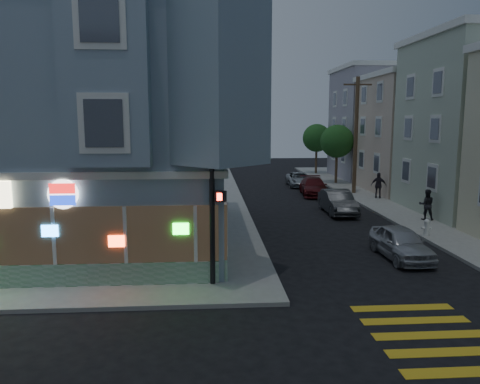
{
  "coord_description": "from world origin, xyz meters",
  "views": [
    {
      "loc": [
        0.45,
        -11.95,
        5.85
      ],
      "look_at": [
        1.75,
        6.82,
        2.95
      ],
      "focal_mm": 35.0,
      "sensor_mm": 36.0,
      "label": 1
    }
  ],
  "objects": [
    {
      "name": "pedestrian_a",
      "position": [
        13.0,
        13.72,
        1.04
      ],
      "size": [
        1.01,
        0.87,
        1.77
      ],
      "primitive_type": "imported",
      "rotation": [
        0.0,
        0.0,
        2.88
      ],
      "color": "black",
      "rests_on": "sidewalk_ne"
    },
    {
      "name": "parked_car_d",
      "position": [
        8.6,
        29.0,
        0.62
      ],
      "size": [
        2.24,
        4.53,
        1.23
      ],
      "primitive_type": "imported",
      "rotation": [
        0.0,
        0.0,
        -0.04
      ],
      "color": "#9FA6AA",
      "rests_on": "ground"
    },
    {
      "name": "row_house_c",
      "position": [
        19.5,
        25.0,
        4.65
      ],
      "size": [
        12.0,
        8.6,
        9.0
      ],
      "primitive_type": "cube",
      "color": "#C6AF99",
      "rests_on": "sidewalk_ne"
    },
    {
      "name": "street_tree_far",
      "position": [
        12.2,
        38.0,
        3.94
      ],
      "size": [
        3.0,
        3.0,
        5.3
      ],
      "color": "#4C3826",
      "rests_on": "sidewalk_ne"
    },
    {
      "name": "fire_hydrant",
      "position": [
        11.3,
        10.09,
        0.59
      ],
      "size": [
        0.48,
        0.28,
        0.84
      ],
      "color": "white",
      "rests_on": "sidewalk_ne"
    },
    {
      "name": "parked_car_b",
      "position": [
        8.6,
        16.55,
        0.74
      ],
      "size": [
        1.62,
        4.53,
        1.49
      ],
      "primitive_type": "imported",
      "rotation": [
        0.0,
        0.0,
        -0.01
      ],
      "color": "#37393C",
      "rests_on": "ground"
    },
    {
      "name": "pedestrian_b",
      "position": [
        13.0,
        21.34,
        1.09
      ],
      "size": [
        1.2,
        0.84,
        1.88
      ],
      "primitive_type": "imported",
      "rotation": [
        0.0,
        0.0,
        2.76
      ],
      "color": "#26232B",
      "rests_on": "sidewalk_ne"
    },
    {
      "name": "utility_pole",
      "position": [
        12.0,
        24.0,
        4.8
      ],
      "size": [
        2.2,
        0.3,
        9.0
      ],
      "color": "#4C3826",
      "rests_on": "sidewalk_ne"
    },
    {
      "name": "row_house_d",
      "position": [
        19.5,
        34.0,
        5.4
      ],
      "size": [
        12.0,
        8.6,
        10.5
      ],
      "primitive_type": "cube",
      "color": "gray",
      "rests_on": "sidewalk_ne"
    },
    {
      "name": "parked_car_c",
      "position": [
        8.71,
        23.8,
        0.69
      ],
      "size": [
        2.35,
        4.9,
        1.38
      ],
      "primitive_type": "imported",
      "rotation": [
        0.0,
        0.0,
        -0.09
      ],
      "color": "#511215",
      "rests_on": "ground"
    },
    {
      "name": "corner_building",
      "position": [
        -6.0,
        10.98,
        5.82
      ],
      "size": [
        14.6,
        14.6,
        11.4
      ],
      "color": "gray",
      "rests_on": "sidewalk_nw"
    },
    {
      "name": "sidewalk_nw",
      "position": [
        -13.5,
        23.0,
        0.07
      ],
      "size": [
        33.0,
        42.0,
        0.15
      ],
      "primitive_type": "cube",
      "color": "gray",
      "rests_on": "ground"
    },
    {
      "name": "traffic_signal",
      "position": [
        0.61,
        3.76,
        4.02
      ],
      "size": [
        0.72,
        0.64,
        5.72
      ],
      "rotation": [
        0.0,
        0.0,
        -0.33
      ],
      "color": "black",
      "rests_on": "sidewalk_nw"
    },
    {
      "name": "parked_car_a",
      "position": [
        8.62,
        6.85,
        0.69
      ],
      "size": [
        1.72,
        4.07,
        1.37
      ],
      "primitive_type": "imported",
      "rotation": [
        0.0,
        0.0,
        0.03
      ],
      "color": "#ADAFB5",
      "rests_on": "ground"
    },
    {
      "name": "street_tree_near",
      "position": [
        12.2,
        30.0,
        3.94
      ],
      "size": [
        3.0,
        3.0,
        5.3
      ],
      "color": "#4C3826",
      "rests_on": "sidewalk_ne"
    },
    {
      "name": "ground",
      "position": [
        0.0,
        0.0,
        0.0
      ],
      "size": [
        120.0,
        120.0,
        0.0
      ],
      "primitive_type": "plane",
      "color": "black",
      "rests_on": "ground"
    }
  ]
}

